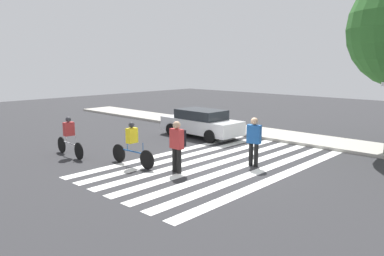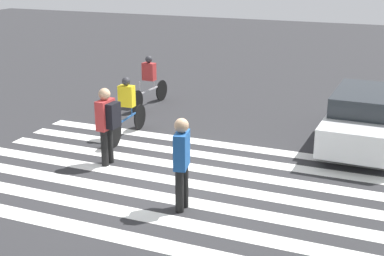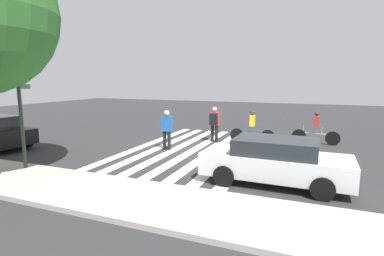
# 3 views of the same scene
# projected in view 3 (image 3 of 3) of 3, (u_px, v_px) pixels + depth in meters

# --- Properties ---
(ground_plane) EXTENTS (60.00, 60.00, 0.00)m
(ground_plane) POSITION_uv_depth(u_px,v_px,m) (196.00, 149.00, 13.86)
(ground_plane) COLOR #2D2D30
(sidewalk_curb) EXTENTS (36.00, 2.50, 0.14)m
(sidewalk_curb) POSITION_uv_depth(u_px,v_px,m) (112.00, 195.00, 8.13)
(sidewalk_curb) COLOR #ADA89E
(sidewalk_curb) RESTS_ON ground_plane
(crosswalk_stripes) EXTENTS (5.53, 10.00, 0.01)m
(crosswalk_stripes) POSITION_uv_depth(u_px,v_px,m) (196.00, 149.00, 13.86)
(crosswalk_stripes) COLOR white
(crosswalk_stripes) RESTS_ON ground_plane
(traffic_light) EXTENTS (0.60, 0.50, 4.16)m
(traffic_light) POSITION_uv_depth(u_px,v_px,m) (22.00, 87.00, 10.17)
(traffic_light) COLOR #283828
(traffic_light) RESTS_ON ground_plane
(pedestrian_child_with_backpack) EXTENTS (0.54, 0.33, 1.81)m
(pedestrian_child_with_backpack) POSITION_uv_depth(u_px,v_px,m) (167.00, 128.00, 13.58)
(pedestrian_child_with_backpack) COLOR black
(pedestrian_child_with_backpack) RESTS_ON ground_plane
(pedestrian_adult_yellow_jacket) EXTENTS (0.51, 0.43, 1.81)m
(pedestrian_adult_yellow_jacket) POSITION_uv_depth(u_px,v_px,m) (214.00, 122.00, 15.30)
(pedestrian_adult_yellow_jacket) COLOR black
(pedestrian_adult_yellow_jacket) RESTS_ON ground_plane
(cyclist_far_lane) EXTENTS (2.25, 0.41, 1.64)m
(cyclist_far_lane) POSITION_uv_depth(u_px,v_px,m) (252.00, 126.00, 15.13)
(cyclist_far_lane) COLOR black
(cyclist_far_lane) RESTS_ON ground_plane
(cyclist_mid_street) EXTENTS (2.25, 0.41, 1.63)m
(cyclist_mid_street) POSITION_uv_depth(u_px,v_px,m) (316.00, 127.00, 14.81)
(cyclist_mid_street) COLOR black
(cyclist_mid_street) RESTS_ON ground_plane
(car_parked_silver_sedan) EXTENTS (4.44, 1.95, 1.42)m
(car_parked_silver_sedan) POSITION_uv_depth(u_px,v_px,m) (275.00, 161.00, 9.13)
(car_parked_silver_sedan) COLOR silver
(car_parked_silver_sedan) RESTS_ON ground_plane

